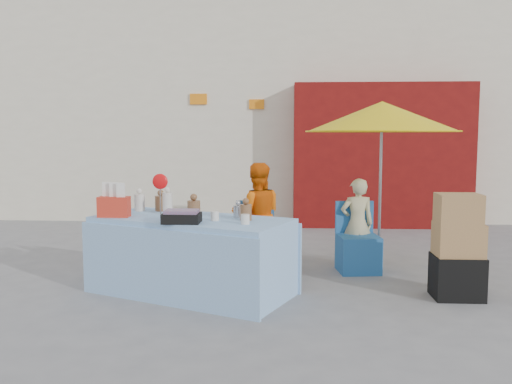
# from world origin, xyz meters

# --- Properties ---
(ground) EXTENTS (80.00, 80.00, 0.00)m
(ground) POSITION_xyz_m (0.00, 0.00, 0.00)
(ground) COLOR slate
(ground) RESTS_ON ground
(backdrop) EXTENTS (14.00, 8.00, 7.80)m
(backdrop) POSITION_xyz_m (0.52, 7.52, 3.10)
(backdrop) COLOR silver
(backdrop) RESTS_ON ground
(market_table) EXTENTS (2.32, 1.75, 1.27)m
(market_table) POSITION_xyz_m (-0.54, -0.21, 0.42)
(market_table) COLOR #94C2EE
(market_table) RESTS_ON ground
(chair_left) EXTENTS (0.54, 0.53, 0.85)m
(chair_left) POSITION_xyz_m (0.10, 0.81, 0.26)
(chair_left) COLOR #225B9B
(chair_left) RESTS_ON ground
(chair_right) EXTENTS (0.54, 0.53, 0.85)m
(chair_right) POSITION_xyz_m (1.35, 0.81, 0.26)
(chair_right) COLOR #225B9B
(chair_right) RESTS_ON ground
(vendor_orange) EXTENTS (0.71, 0.58, 1.33)m
(vendor_orange) POSITION_xyz_m (0.10, 0.95, 0.67)
(vendor_orange) COLOR orange
(vendor_orange) RESTS_ON ground
(vendor_beige) EXTENTS (0.45, 0.32, 1.14)m
(vendor_beige) POSITION_xyz_m (1.35, 0.95, 0.57)
(vendor_beige) COLOR #C0B788
(vendor_beige) RESTS_ON ground
(umbrella) EXTENTS (1.90, 1.90, 2.09)m
(umbrella) POSITION_xyz_m (1.65, 1.10, 1.89)
(umbrella) COLOR gray
(umbrella) RESTS_ON ground
(box_stack) EXTENTS (0.49, 0.40, 1.08)m
(box_stack) POSITION_xyz_m (2.22, -0.23, 0.50)
(box_stack) COLOR black
(box_stack) RESTS_ON ground
(tarp_bundle) EXTENTS (0.69, 0.59, 0.28)m
(tarp_bundle) POSITION_xyz_m (-0.99, 0.08, 0.14)
(tarp_bundle) COLOR yellow
(tarp_bundle) RESTS_ON ground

